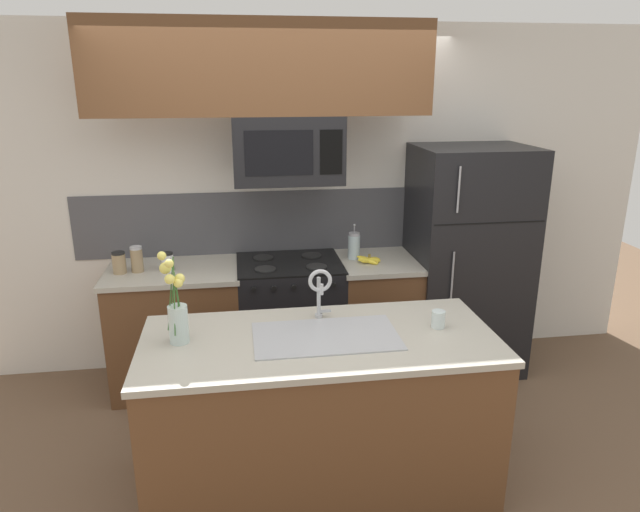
% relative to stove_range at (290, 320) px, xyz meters
% --- Properties ---
extents(ground_plane, '(10.00, 10.00, 0.00)m').
position_rel_stove_range_xyz_m(ground_plane, '(-0.00, -0.90, -0.46)').
color(ground_plane, brown).
extents(rear_partition, '(5.20, 0.10, 2.60)m').
position_rel_stove_range_xyz_m(rear_partition, '(0.30, 0.38, 0.84)').
color(rear_partition, silver).
rests_on(rear_partition, ground).
extents(splash_band, '(3.14, 0.01, 0.48)m').
position_rel_stove_range_xyz_m(splash_band, '(-0.00, 0.32, 0.69)').
color(splash_band, '#4C4C51').
rests_on(splash_band, rear_partition).
extents(back_counter_left, '(0.94, 0.65, 0.91)m').
position_rel_stove_range_xyz_m(back_counter_left, '(-0.83, 0.00, -0.01)').
color(back_counter_left, brown).
rests_on(back_counter_left, ground).
extents(back_counter_right, '(0.60, 0.65, 0.91)m').
position_rel_stove_range_xyz_m(back_counter_right, '(0.66, 0.00, -0.01)').
color(back_counter_right, brown).
rests_on(back_counter_right, ground).
extents(stove_range, '(0.76, 0.64, 0.93)m').
position_rel_stove_range_xyz_m(stove_range, '(0.00, 0.00, 0.00)').
color(stove_range, black).
rests_on(stove_range, ground).
extents(microwave, '(0.74, 0.40, 0.46)m').
position_rel_stove_range_xyz_m(microwave, '(0.00, -0.02, 1.28)').
color(microwave, black).
extents(upper_cabinet_band, '(2.23, 0.34, 0.60)m').
position_rel_stove_range_xyz_m(upper_cabinet_band, '(-0.17, -0.05, 1.81)').
color(upper_cabinet_band, brown).
extents(refrigerator, '(0.84, 0.74, 1.74)m').
position_rel_stove_range_xyz_m(refrigerator, '(1.36, 0.02, 0.41)').
color(refrigerator, black).
rests_on(refrigerator, ground).
extents(storage_jar_tall, '(0.09, 0.09, 0.15)m').
position_rel_stove_range_xyz_m(storage_jar_tall, '(-1.19, -0.03, 0.52)').
color(storage_jar_tall, '#997F5B').
rests_on(storage_jar_tall, back_counter_left).
extents(storage_jar_medium, '(0.08, 0.08, 0.18)m').
position_rel_stove_range_xyz_m(storage_jar_medium, '(-1.07, -0.01, 0.54)').
color(storage_jar_medium, '#997F5B').
rests_on(storage_jar_medium, back_counter_left).
extents(storage_jar_short, '(0.08, 0.08, 0.13)m').
position_rel_stove_range_xyz_m(storage_jar_short, '(-0.86, -0.03, 0.52)').
color(storage_jar_short, silver).
rests_on(storage_jar_short, back_counter_left).
extents(banana_bunch, '(0.19, 0.15, 0.08)m').
position_rel_stove_range_xyz_m(banana_bunch, '(0.58, -0.06, 0.47)').
color(banana_bunch, yellow).
rests_on(banana_bunch, back_counter_right).
extents(french_press, '(0.09, 0.09, 0.27)m').
position_rel_stove_range_xyz_m(french_press, '(0.49, 0.06, 0.55)').
color(french_press, silver).
rests_on(french_press, back_counter_right).
extents(island_counter, '(1.87, 0.84, 0.91)m').
position_rel_stove_range_xyz_m(island_counter, '(0.04, -1.25, -0.01)').
color(island_counter, brown).
rests_on(island_counter, ground).
extents(kitchen_sink, '(0.76, 0.44, 0.16)m').
position_rel_stove_range_xyz_m(kitchen_sink, '(0.07, -1.25, 0.38)').
color(kitchen_sink, '#ADAFB5').
rests_on(kitchen_sink, island_counter).
extents(sink_faucet, '(0.14, 0.14, 0.31)m').
position_rel_stove_range_xyz_m(sink_faucet, '(0.07, -1.03, 0.65)').
color(sink_faucet, '#B7BABF').
rests_on(sink_faucet, island_counter).
extents(spare_glass, '(0.07, 0.07, 0.10)m').
position_rel_stove_range_xyz_m(spare_glass, '(0.69, -1.22, 0.50)').
color(spare_glass, silver).
rests_on(spare_glass, island_counter).
extents(flower_vase, '(0.13, 0.16, 0.48)m').
position_rel_stove_range_xyz_m(flower_vase, '(-0.69, -1.20, 0.60)').
color(flower_vase, silver).
rests_on(flower_vase, island_counter).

